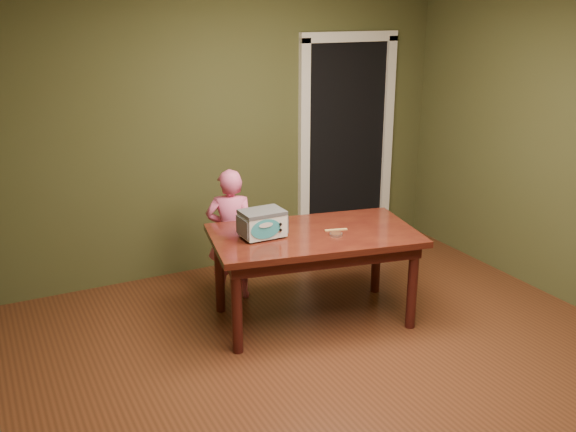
{
  "coord_description": "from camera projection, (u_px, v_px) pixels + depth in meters",
  "views": [
    {
      "loc": [
        -2.18,
        -3.04,
        2.45
      ],
      "look_at": [
        -0.13,
        1.0,
        0.95
      ],
      "focal_mm": 40.0,
      "sensor_mm": 36.0,
      "label": 1
    }
  ],
  "objects": [
    {
      "name": "floor",
      "position": [
        372.0,
        390.0,
        4.28
      ],
      "size": [
        5.0,
        5.0,
        0.0
      ],
      "primitive_type": "plane",
      "color": "#5B2E1A",
      "rests_on": "ground"
    },
    {
      "name": "room_shell",
      "position": [
        384.0,
        138.0,
        3.75
      ],
      "size": [
        4.52,
        5.02,
        2.61
      ],
      "color": "#424726",
      "rests_on": "ground"
    },
    {
      "name": "doorway",
      "position": [
        331.0,
        141.0,
        6.86
      ],
      "size": [
        1.1,
        0.66,
        2.25
      ],
      "color": "black",
      "rests_on": "ground"
    },
    {
      "name": "dining_table",
      "position": [
        314.0,
        244.0,
        5.05
      ],
      "size": [
        1.74,
        1.18,
        0.75
      ],
      "rotation": [
        0.0,
        0.0,
        -0.19
      ],
      "color": "#37100C",
      "rests_on": "floor"
    },
    {
      "name": "toy_oven",
      "position": [
        262.0,
        223.0,
        4.89
      ],
      "size": [
        0.35,
        0.24,
        0.21
      ],
      "rotation": [
        0.0,
        0.0,
        0.02
      ],
      "color": "#4C4F54",
      "rests_on": "dining_table"
    },
    {
      "name": "baking_pan",
      "position": [
        336.0,
        234.0,
        4.95
      ],
      "size": [
        0.1,
        0.1,
        0.02
      ],
      "color": "silver",
      "rests_on": "dining_table"
    },
    {
      "name": "spatula",
      "position": [
        336.0,
        230.0,
        5.07
      ],
      "size": [
        0.18,
        0.07,
        0.01
      ],
      "primitive_type": "cube",
      "rotation": [
        0.0,
        0.0,
        -0.26
      ],
      "color": "tan",
      "rests_on": "dining_table"
    },
    {
      "name": "child",
      "position": [
        231.0,
        234.0,
        5.5
      ],
      "size": [
        0.5,
        0.43,
        1.15
      ],
      "primitive_type": "imported",
      "rotation": [
        0.0,
        0.0,
        2.71
      ],
      "color": "pink",
      "rests_on": "floor"
    }
  ]
}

